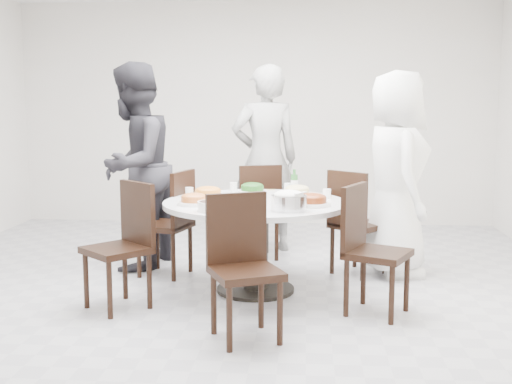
# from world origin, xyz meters

# --- Properties ---
(floor) EXTENTS (6.00, 6.00, 0.01)m
(floor) POSITION_xyz_m (0.00, 0.00, 0.00)
(floor) COLOR #ACABB0
(floor) RESTS_ON ground
(wall_back) EXTENTS (6.00, 0.01, 2.80)m
(wall_back) POSITION_xyz_m (0.00, 3.00, 1.40)
(wall_back) COLOR silver
(wall_back) RESTS_ON ground
(wall_front) EXTENTS (6.00, 0.01, 2.80)m
(wall_front) POSITION_xyz_m (0.00, -3.00, 1.40)
(wall_front) COLOR silver
(wall_front) RESTS_ON ground
(dining_table) EXTENTS (1.50, 1.50, 0.75)m
(dining_table) POSITION_xyz_m (0.25, -0.03, 0.38)
(dining_table) COLOR white
(dining_table) RESTS_ON floor
(chair_ne) EXTENTS (0.59, 0.59, 0.95)m
(chair_ne) POSITION_xyz_m (1.14, 0.58, 0.47)
(chair_ne) COLOR black
(chair_ne) RESTS_ON floor
(chair_n) EXTENTS (0.54, 0.54, 0.95)m
(chair_n) POSITION_xyz_m (0.15, 1.10, 0.47)
(chair_n) COLOR black
(chair_n) RESTS_ON floor
(chair_nw) EXTENTS (0.52, 0.52, 0.95)m
(chair_nw) POSITION_xyz_m (-0.61, 0.40, 0.47)
(chair_nw) COLOR black
(chair_nw) RESTS_ON floor
(chair_sw) EXTENTS (0.59, 0.59, 0.95)m
(chair_sw) POSITION_xyz_m (-0.75, -0.56, 0.47)
(chair_sw) COLOR black
(chair_sw) RESTS_ON floor
(chair_s) EXTENTS (0.56, 0.56, 0.95)m
(chair_s) POSITION_xyz_m (0.27, -1.13, 0.47)
(chair_s) COLOR black
(chair_s) RESTS_ON floor
(chair_se) EXTENTS (0.56, 0.56, 0.95)m
(chair_se) POSITION_xyz_m (1.18, -0.54, 0.47)
(chair_se) COLOR black
(chair_se) RESTS_ON floor
(diner_right) EXTENTS (0.70, 0.97, 1.83)m
(diner_right) POSITION_xyz_m (1.45, 0.60, 0.91)
(diner_right) COLOR white
(diner_right) RESTS_ON floor
(diner_middle) EXTENTS (0.80, 0.64, 1.93)m
(diner_middle) POSITION_xyz_m (0.23, 1.45, 0.97)
(diner_middle) COLOR black
(diner_middle) RESTS_ON floor
(diner_left) EXTENTS (0.87, 1.04, 1.91)m
(diner_left) POSITION_xyz_m (-0.94, 0.65, 0.96)
(diner_left) COLOR black
(diner_left) RESTS_ON floor
(dish_greens) EXTENTS (0.26, 0.26, 0.07)m
(dish_greens) POSITION_xyz_m (0.18, 0.44, 0.78)
(dish_greens) COLOR white
(dish_greens) RESTS_ON dining_table
(dish_pale) EXTENTS (0.27, 0.27, 0.07)m
(dish_pale) POSITION_xyz_m (0.58, 0.29, 0.79)
(dish_pale) COLOR white
(dish_pale) RESTS_ON dining_table
(dish_orange) EXTENTS (0.28, 0.28, 0.08)m
(dish_orange) POSITION_xyz_m (-0.17, 0.13, 0.79)
(dish_orange) COLOR white
(dish_orange) RESTS_ON dining_table
(dish_redbrown) EXTENTS (0.30, 0.30, 0.07)m
(dish_redbrown) POSITION_xyz_m (0.70, -0.21, 0.79)
(dish_redbrown) COLOR white
(dish_redbrown) RESTS_ON dining_table
(dish_tofu) EXTENTS (0.25, 0.25, 0.07)m
(dish_tofu) POSITION_xyz_m (-0.22, -0.25, 0.78)
(dish_tofu) COLOR white
(dish_tofu) RESTS_ON dining_table
(rice_bowl) EXTENTS (0.27, 0.27, 0.11)m
(rice_bowl) POSITION_xyz_m (0.53, -0.45, 0.81)
(rice_bowl) COLOR silver
(rice_bowl) RESTS_ON dining_table
(soup_bowl) EXTENTS (0.23, 0.23, 0.07)m
(soup_bowl) POSITION_xyz_m (-0.03, -0.52, 0.79)
(soup_bowl) COLOR white
(soup_bowl) RESTS_ON dining_table
(beverage_bottle) EXTENTS (0.06, 0.06, 0.21)m
(beverage_bottle) POSITION_xyz_m (0.55, 0.48, 0.86)
(beverage_bottle) COLOR #2B6D2F
(beverage_bottle) RESTS_ON dining_table
(tea_cups) EXTENTS (0.07, 0.07, 0.08)m
(tea_cups) POSITION_xyz_m (0.21, 0.58, 0.79)
(tea_cups) COLOR white
(tea_cups) RESTS_ON dining_table
(chopsticks) EXTENTS (0.24, 0.04, 0.01)m
(chopsticks) POSITION_xyz_m (0.27, 0.63, 0.76)
(chopsticks) COLOR tan
(chopsticks) RESTS_ON dining_table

